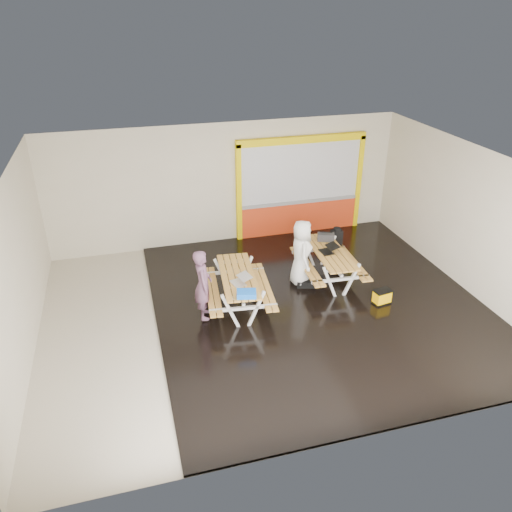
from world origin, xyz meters
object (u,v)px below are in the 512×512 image
object	(u,v)px
person_left	(203,285)
backpack	(336,237)
person_right	(301,253)
dark_case	(306,282)
toolbox	(326,237)
fluke_bag	(382,297)
picnic_table_right	(329,258)
laptop_right	(328,250)
picnic_table_left	(238,283)
blue_pouch	(246,294)
laptop_left	(240,281)

from	to	relation	value
person_left	backpack	distance (m)	4.30
person_right	dark_case	distance (m)	0.77
person_left	toolbox	xyz separation A→B (m)	(3.49, 1.46, 0.04)
person_right	fluke_bag	bearing A→B (deg)	-125.13
picnic_table_right	person_right	distance (m)	0.79
picnic_table_right	laptop_right	xyz separation A→B (m)	(-0.05, -0.02, 0.26)
person_left	laptop_right	xyz separation A→B (m)	(3.30, 0.83, 0.00)
dark_case	fluke_bag	world-z (taller)	fluke_bag
laptop_right	picnic_table_left	bearing A→B (deg)	-166.95
picnic_table_left	fluke_bag	xyz separation A→B (m)	(3.27, -0.81, -0.44)
picnic_table_left	blue_pouch	distance (m)	0.96
laptop_left	dark_case	world-z (taller)	laptop_left
picnic_table_right	person_left	xyz separation A→B (m)	(-3.35, -0.85, 0.25)
dark_case	fluke_bag	xyz separation A→B (m)	(1.42, -1.26, 0.08)
fluke_bag	person_right	bearing A→B (deg)	136.80
person_left	backpack	bearing A→B (deg)	-59.78
laptop_right	dark_case	size ratio (longest dim) A/B	0.98
laptop_right	backpack	bearing A→B (deg)	55.63
picnic_table_left	laptop_right	xyz separation A→B (m)	(2.45, 0.57, 0.25)
blue_pouch	backpack	size ratio (longest dim) A/B	0.81
picnic_table_left	toolbox	world-z (taller)	toolbox
picnic_table_right	person_right	world-z (taller)	person_right
backpack	person_right	bearing A→B (deg)	-146.75
fluke_bag	laptop_left	bearing A→B (deg)	172.14
dark_case	picnic_table_left	bearing A→B (deg)	-166.26
laptop_left	dark_case	xyz separation A→B (m)	(1.87, 0.80, -0.78)
person_left	blue_pouch	bearing A→B (deg)	-122.90
blue_pouch	backpack	distance (m)	3.94
laptop_left	toolbox	xyz separation A→B (m)	(2.67, 1.55, 0.03)
picnic_table_left	laptop_right	size ratio (longest dim) A/B	5.05
person_left	picnic_table_left	bearing A→B (deg)	-66.45
dark_case	fluke_bag	size ratio (longest dim) A/B	1.05
person_left	fluke_bag	world-z (taller)	person_left
person_right	laptop_left	size ratio (longest dim) A/B	3.51
picnic_table_right	person_left	distance (m)	3.46
laptop_right	fluke_bag	bearing A→B (deg)	-59.24
person_right	blue_pouch	distance (m)	2.36
picnic_table_right	laptop_right	world-z (taller)	laptop_right
blue_pouch	fluke_bag	bearing A→B (deg)	2.00
laptop_left	backpack	size ratio (longest dim) A/B	0.97
person_right	laptop_left	bearing A→B (deg)	126.60
blue_pouch	backpack	world-z (taller)	backpack
laptop_left	dark_case	bearing A→B (deg)	23.19
laptop_left	backpack	xyz separation A→B (m)	(3.10, 1.84, -0.15)
picnic_table_left	blue_pouch	size ratio (longest dim) A/B	5.70
person_left	fluke_bag	xyz separation A→B (m)	(4.12, -0.54, -0.68)
picnic_table_right	backpack	distance (m)	1.07
picnic_table_left	picnic_table_right	bearing A→B (deg)	13.26
blue_pouch	person_left	bearing A→B (deg)	140.89
picnic_table_right	person_left	size ratio (longest dim) A/B	1.35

